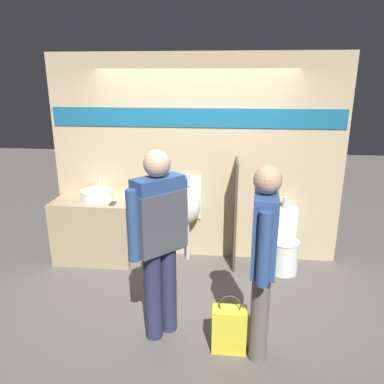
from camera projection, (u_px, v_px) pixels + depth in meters
ground_plane at (191, 275)px, 4.74m from camera, size 16.00×16.00×0.00m
display_wall at (195, 160)px, 4.90m from camera, size 3.80×0.07×2.70m
sink_counter at (95, 230)px, 5.03m from camera, size 1.04×0.53×0.85m
sink_basin at (97, 195)px, 4.93m from camera, size 0.41×0.41×0.27m
cell_phone at (113, 203)px, 4.77m from camera, size 0.07×0.14×0.01m
divider_near_counter at (235, 214)px, 4.80m from camera, size 0.03×0.44×1.43m
urinal_near_counter at (188, 205)px, 4.93m from camera, size 0.34×0.27×1.19m
toilet at (284, 246)px, 4.80m from camera, size 0.37×0.53×0.93m
person_in_vest at (159, 233)px, 3.38m from camera, size 0.50×0.51×1.82m
person_with_lanyard at (263, 256)px, 3.14m from camera, size 0.23×0.61×1.74m
shopping_bag at (229, 329)px, 3.39m from camera, size 0.31×0.17×0.57m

